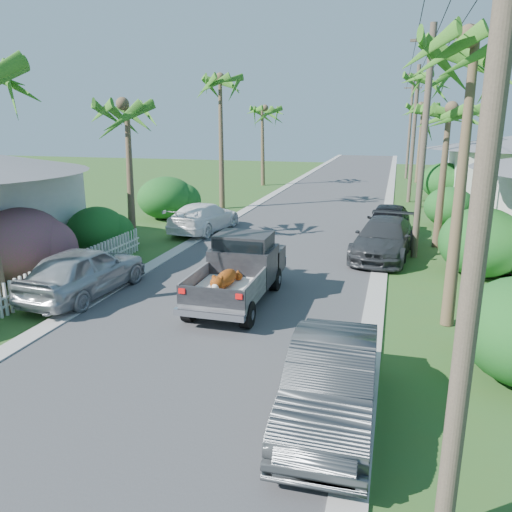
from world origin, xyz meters
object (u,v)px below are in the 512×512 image
(palm_l_c, at_px, (220,79))
(palm_r_c, at_px, (430,76))
(palm_l_b, at_px, (125,105))
(utility_pole_d, at_px, (410,130))
(utility_pole_a, at_px, (482,204))
(parked_car_lf, at_px, (204,217))
(utility_pole_c, at_px, (414,134))
(pickup_truck, at_px, (241,268))
(palm_r_b, at_px, (449,109))
(parked_car_ln, at_px, (84,271))
(palm_l_d, at_px, (263,108))
(parked_car_rn, at_px, (330,383))
(utility_pole_b, at_px, (423,144))
(parked_car_rf, at_px, (388,222))
(palm_r_a, at_px, (477,39))
(parked_car_rm, at_px, (384,239))
(palm_r_d, at_px, (423,106))

(palm_l_c, distance_m, palm_r_c, 12.84)
(palm_l_b, distance_m, utility_pole_d, 33.42)
(utility_pole_a, relative_size, utility_pole_d, 1.00)
(parked_car_lf, height_order, palm_l_b, palm_l_b)
(parked_car_lf, xyz_separation_m, utility_pole_a, (10.20, -17.25, 3.87))
(utility_pole_c, bearing_deg, utility_pole_a, -90.00)
(pickup_truck, bearing_deg, palm_r_b, 53.35)
(parked_car_ln, xyz_separation_m, palm_l_d, (-1.71, 28.80, 5.62))
(palm_l_d, relative_size, utility_pole_d, 0.86)
(parked_car_rn, xyz_separation_m, utility_pole_b, (1.86, 12.62, 3.84))
(pickup_truck, bearing_deg, palm_l_b, 140.78)
(palm_l_b, distance_m, palm_r_b, 13.73)
(parked_car_rf, height_order, palm_r_c, palm_r_c)
(pickup_truck, bearing_deg, utility_pole_b, 50.74)
(palm_r_a, xyz_separation_m, palm_r_b, (0.30, 9.00, -1.47))
(parked_car_rm, distance_m, parked_car_ln, 11.80)
(parked_car_rf, distance_m, parked_car_ln, 14.46)
(utility_pole_b, bearing_deg, parked_car_rm, -166.00)
(parked_car_lf, distance_m, utility_pole_c, 16.78)
(pickup_truck, xyz_separation_m, palm_l_d, (-6.65, 27.67, 5.43))
(parked_car_ln, height_order, palm_l_d, palm_l_d)
(palm_r_a, relative_size, utility_pole_c, 0.97)
(parked_car_rf, bearing_deg, palm_r_a, -75.52)
(pickup_truck, height_order, palm_r_c, palm_r_c)
(parked_car_lf, bearing_deg, utility_pole_b, 174.14)
(pickup_truck, xyz_separation_m, utility_pole_b, (5.45, 6.67, 3.59))
(parked_car_rf, xyz_separation_m, utility_pole_b, (1.15, -3.34, 3.80))
(pickup_truck, relative_size, parked_car_lf, 1.01)
(palm_r_a, bearing_deg, palm_l_c, 127.55)
(palm_r_b, bearing_deg, pickup_truck, -126.65)
(palm_r_b, height_order, utility_pole_d, utility_pole_d)
(pickup_truck, distance_m, utility_pole_b, 9.33)
(palm_l_d, bearing_deg, utility_pole_b, -60.05)
(parked_car_rn, height_order, palm_l_d, palm_l_d)
(palm_r_a, distance_m, utility_pole_b, 7.58)
(pickup_truck, distance_m, utility_pole_d, 37.25)
(parked_car_rf, distance_m, palm_l_d, 21.53)
(parked_car_rm, height_order, utility_pole_b, utility_pole_b)
(palm_l_b, height_order, palm_r_d, palm_r_d)
(palm_l_b, height_order, palm_l_d, palm_l_d)
(parked_car_rn, height_order, utility_pole_b, utility_pole_b)
(parked_car_rm, relative_size, parked_car_rf, 1.14)
(parked_car_rf, xyz_separation_m, palm_l_d, (-10.95, 17.66, 5.65))
(palm_r_a, height_order, palm_r_b, palm_r_a)
(palm_l_d, xyz_separation_m, utility_pole_b, (12.10, -21.00, -1.84))
(utility_pole_a, height_order, utility_pole_d, same)
(parked_car_rm, relative_size, palm_r_d, 0.67)
(parked_car_ln, xyz_separation_m, palm_r_a, (11.09, 0.80, 6.61))
(palm_l_b, bearing_deg, utility_pole_c, 52.22)
(palm_r_b, xyz_separation_m, palm_r_d, (-0.10, 25.00, 0.79))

